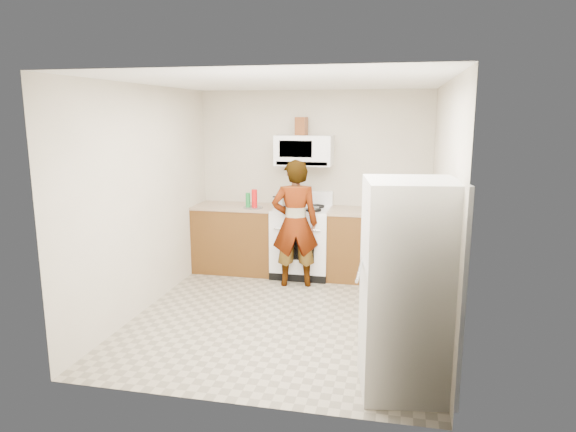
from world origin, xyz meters
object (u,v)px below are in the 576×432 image
(gas_range, at_px, (302,240))
(saucepan, at_px, (291,200))
(person, at_px, (295,224))
(kettle, at_px, (378,203))
(microwave, at_px, (304,150))
(fridge, at_px, (408,288))

(gas_range, distance_m, saucepan, 0.57)
(person, bearing_deg, gas_range, -103.53)
(gas_range, bearing_deg, kettle, 4.85)
(microwave, bearing_deg, gas_range, -90.00)
(gas_range, relative_size, microwave, 1.49)
(gas_range, height_order, kettle, gas_range)
(kettle, relative_size, saucepan, 0.82)
(microwave, height_order, person, microwave)
(gas_range, height_order, fridge, fridge)
(person, bearing_deg, kettle, -165.03)
(fridge, xyz_separation_m, kettle, (-0.36, 2.83, 0.18))
(microwave, relative_size, person, 0.47)
(fridge, bearing_deg, person, 112.08)
(microwave, height_order, saucepan, microwave)
(saucepan, bearing_deg, person, -72.54)
(microwave, distance_m, person, 1.06)
(person, distance_m, kettle, 1.16)
(kettle, bearing_deg, microwave, -176.63)
(person, bearing_deg, fridge, 107.86)
(gas_range, xyz_separation_m, fridge, (1.37, -2.75, 0.36))
(gas_range, xyz_separation_m, person, (-0.00, -0.45, 0.33))
(microwave, relative_size, saucepan, 3.27)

